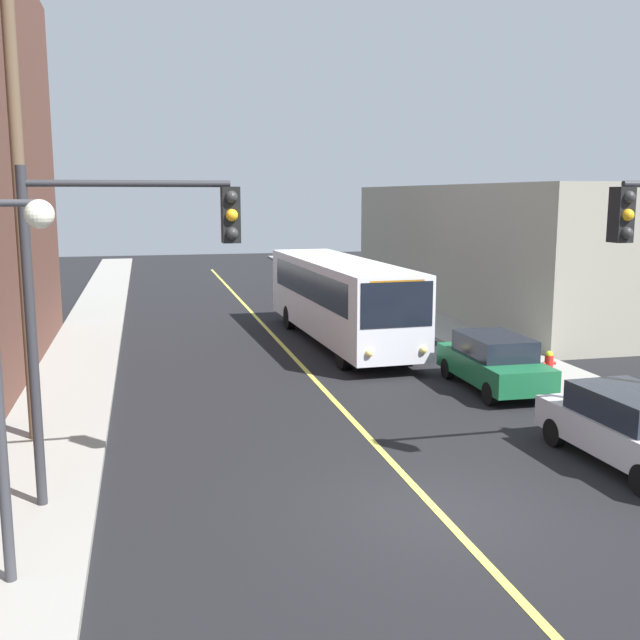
# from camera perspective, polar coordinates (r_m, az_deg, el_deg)

# --- Properties ---
(ground_plane) EXTENTS (120.00, 120.00, 0.00)m
(ground_plane) POSITION_cam_1_polar(r_m,az_deg,el_deg) (14.01, 9.02, -14.33)
(ground_plane) COLOR black
(sidewalk_left) EXTENTS (2.50, 90.00, 0.15)m
(sidewalk_left) POSITION_cam_1_polar(r_m,az_deg,el_deg) (22.62, -18.74, -5.20)
(sidewalk_left) COLOR gray
(sidewalk_left) RESTS_ON ground
(sidewalk_right) EXTENTS (2.50, 90.00, 0.15)m
(sidewalk_right) POSITION_cam_1_polar(r_m,az_deg,el_deg) (25.62, 15.58, -3.33)
(sidewalk_right) COLOR gray
(sidewalk_right) RESTS_ON ground
(lane_stripe_center) EXTENTS (0.16, 60.00, 0.01)m
(lane_stripe_center) POSITION_cam_1_polar(r_m,az_deg,el_deg) (27.85, -2.76, -2.11)
(lane_stripe_center) COLOR #D8CC4C
(lane_stripe_center) RESTS_ON ground
(building_right_warehouse) EXTENTS (12.00, 23.01, 6.11)m
(building_right_warehouse) POSITION_cam_1_polar(r_m,az_deg,el_deg) (39.21, 16.54, 5.41)
(building_right_warehouse) COLOR gray
(building_right_warehouse) RESTS_ON ground
(city_bus) EXTENTS (3.04, 12.23, 3.20)m
(city_bus) POSITION_cam_1_polar(r_m,az_deg,el_deg) (28.33, 1.47, 1.82)
(city_bus) COLOR silver
(city_bus) RESTS_ON ground
(parked_car_silver) EXTENTS (1.96, 4.46, 1.62)m
(parked_car_silver) POSITION_cam_1_polar(r_m,az_deg,el_deg) (17.01, 22.73, -7.60)
(parked_car_silver) COLOR #B7B7BC
(parked_car_silver) RESTS_ON ground
(parked_car_green) EXTENTS (1.87, 4.42, 1.62)m
(parked_car_green) POSITION_cam_1_polar(r_m,az_deg,el_deg) (22.29, 13.21, -3.12)
(parked_car_green) COLOR #196038
(parked_car_green) RESTS_ON ground
(utility_pole_near) EXTENTS (2.40, 0.28, 11.44)m
(utility_pole_near) POSITION_cam_1_polar(r_m,az_deg,el_deg) (17.59, -22.23, 11.31)
(utility_pole_near) COLOR brown
(utility_pole_near) RESTS_ON sidewalk_left
(traffic_signal_left_corner) EXTENTS (3.75, 0.48, 6.00)m
(traffic_signal_left_corner) POSITION_cam_1_polar(r_m,az_deg,el_deg) (13.51, -15.10, 3.53)
(traffic_signal_left_corner) COLOR #2D2D33
(traffic_signal_left_corner) RESTS_ON sidewalk_left
(street_lamp_left) EXTENTS (0.98, 0.40, 5.50)m
(street_lamp_left) POSITION_cam_1_polar(r_m,az_deg,el_deg) (11.04, -22.71, -1.14)
(street_lamp_left) COLOR #38383D
(street_lamp_left) RESTS_ON sidewalk_left
(fire_hydrant) EXTENTS (0.44, 0.26, 0.84)m
(fire_hydrant) POSITION_cam_1_polar(r_m,az_deg,el_deg) (23.58, 17.18, -3.25)
(fire_hydrant) COLOR red
(fire_hydrant) RESTS_ON sidewalk_right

